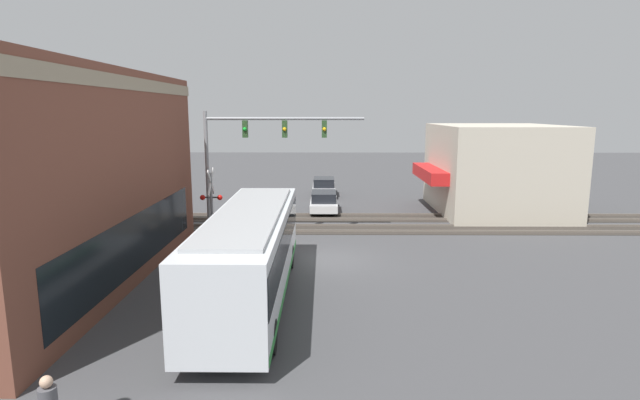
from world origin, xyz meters
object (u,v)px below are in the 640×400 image
Objects in this scene: crossing_signal at (211,197)px; pedestrian_at_crossing at (233,222)px; parked_car_silver at (324,187)px; city_bus at (250,251)px; parked_car_white at (324,202)px.

pedestrian_at_crossing is (0.65, -0.99, -1.46)m from crossing_signal.
crossing_signal reaches higher than pedestrian_at_crossing.
city_bus is at bearing 173.43° from parked_car_silver.
crossing_signal is 0.87× the size of parked_car_silver.
parked_car_white is at bearing -9.20° from city_bus.
parked_car_silver is 14.37m from pedestrian_at_crossing.
parked_car_white is (16.06, -2.60, -1.17)m from city_bus.
city_bus is at bearing -165.89° from pedestrian_at_crossing.
parked_car_white is at bearing -37.44° from crossing_signal.
crossing_signal is (8.40, 3.27, 0.48)m from city_bus.
parked_car_silver reaches higher than parked_car_white.
parked_car_silver is at bearing -22.50° from crossing_signal.
parked_car_white is 2.64× the size of pedestrian_at_crossing.
city_bus is 7.21× the size of pedestrian_at_crossing.
crossing_signal is 15.42m from parked_car_silver.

